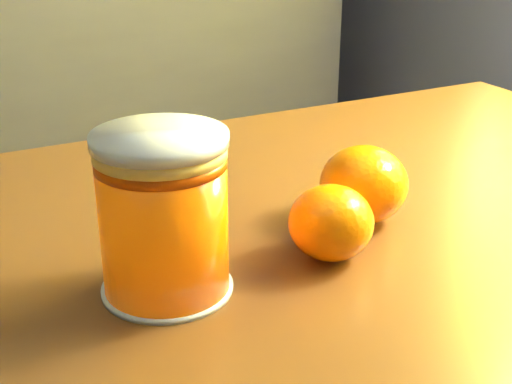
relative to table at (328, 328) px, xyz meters
name	(u,v)px	position (x,y,z in m)	size (l,w,h in m)	color
table	(328,328)	(0.00, 0.00, 0.00)	(0.93, 0.66, 0.69)	brown
juice_glass	(164,216)	(-0.15, -0.02, 0.14)	(0.09, 0.09, 0.11)	#FD6005
orange_front	(331,223)	(-0.02, -0.03, 0.12)	(0.06, 0.06, 0.06)	orange
orange_back	(364,184)	(0.04, 0.01, 0.12)	(0.07, 0.07, 0.06)	orange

